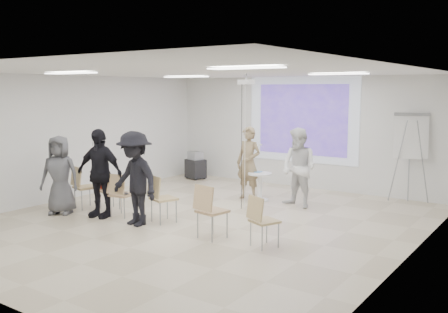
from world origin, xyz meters
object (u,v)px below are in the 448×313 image
Objects in this scene: chair_left_inner at (120,191)px; audience_left at (99,167)px; audience_mid at (135,172)px; audience_outer at (60,170)px; player_right at (299,164)px; flipchart_easel at (411,137)px; player_left at (249,158)px; chair_right_inner at (209,207)px; av_cart at (196,166)px; chair_far_left at (82,184)px; chair_right_far at (261,217)px; pedestal_table at (260,185)px; chair_left_mid at (106,188)px; laptop at (123,193)px; chair_center at (160,195)px.

chair_left_inner is 0.44× the size of audience_left.
audience_mid is 1.11× the size of audience_outer.
audience_left is at bearing -119.52° from player_right.
flipchart_easel is (1.92, 1.92, 0.56)m from player_right.
player_left is 3.45m from chair_right_inner.
audience_mid is 2.57× the size of av_cart.
flipchart_easel reaches higher than player_left.
chair_right_far is at bearing 13.48° from chair_far_left.
chair_left_inner is (-1.61, -2.99, 0.16)m from pedestal_table.
chair_right_far is at bearing 12.36° from chair_left_mid.
audience_mid reaches higher than chair_right_far.
audience_left is at bearing -116.12° from player_left.
pedestal_table is 3.29m from chair_right_inner.
player_right is 3.76m from audience_mid.
chair_right_far is at bearing 168.22° from laptop.
chair_left_mid is at bearing 41.50° from chair_far_left.
player_left is 2.09× the size of chair_far_left.
player_right is at bearing 39.30° from chair_left_inner.
audience_outer is at bearing -171.93° from audience_left.
flipchart_easel is (5.80, 4.87, 0.99)m from chair_far_left.
chair_right_far reaches higher than pedestal_table.
audience_outer is (-2.54, -3.55, -0.06)m from player_left.
flipchart_easel reaches higher than chair_left_mid.
flipchart_easel is (4.94, 5.11, 0.50)m from audience_left.
player_right is 3.94m from laptop.
pedestal_table is 0.33× the size of flipchart_easel.
chair_right_far is at bearing -58.79° from pedestal_table.
audience_outer is (-2.27, -0.67, 0.38)m from chair_center.
chair_right_far is at bearing -10.15° from chair_left_inner.
av_cart is (-6.09, -0.41, -1.18)m from flipchart_easel.
chair_right_far is 5.18m from flipchart_easel.
audience_left is 1.13× the size of audience_outer.
chair_center is (-1.65, -2.83, -0.43)m from player_right.
chair_far_left is at bearing -173.11° from chair_right_inner.
player_right is 3.18m from chair_right_far.
audience_left is at bearing -174.48° from audience_mid.
chair_right_far is 0.42× the size of audience_mid.
chair_far_left is 4.47m from av_cart.
chair_center is 1.18× the size of av_cart.
chair_right_inner is 1.11× the size of chair_right_far.
chair_left_mid is 0.39× the size of audience_mid.
audience_outer is at bearing -129.43° from pedestal_table.
audience_left is 1.01× the size of flipchart_easel.
chair_right_far is 1.09× the size of av_cart.
chair_far_left is (-2.50, -3.00, -0.43)m from player_left.
player_right reaches higher than laptop.
chair_left_mid is 0.39× the size of audience_left.
chair_right_far is (1.85, -3.05, 0.14)m from pedestal_table.
laptop is (-1.62, -2.89, 0.11)m from pedestal_table.
chair_left_inner is 3.46m from chair_right_far.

